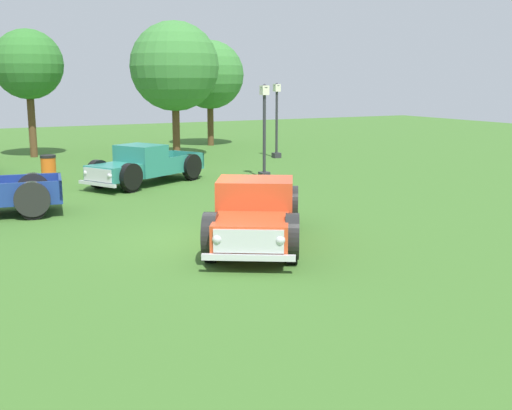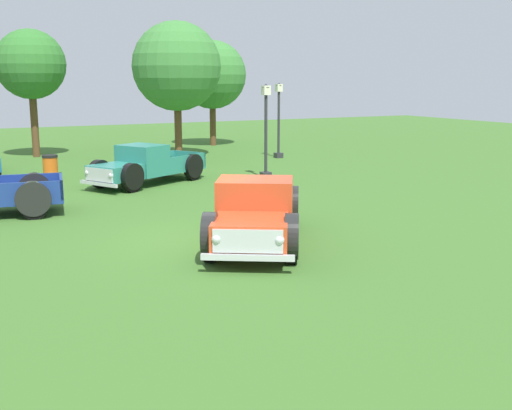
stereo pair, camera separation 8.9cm
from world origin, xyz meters
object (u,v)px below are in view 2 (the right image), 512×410
Objects in this scene: oak_tree_east at (31,65)px; oak_tree_west at (212,75)px; pickup_truck_foreground at (255,214)px; oak_tree_center at (177,67)px; lamp_post_near at (266,129)px; lamp_post_far at (279,119)px; trash_can at (50,167)px; pickup_truck_behind_left at (142,166)px.

oak_tree_east reaches higher than oak_tree_west.
oak_tree_center is at bearing 75.58° from pickup_truck_foreground.
pickup_truck_foreground is 1.46× the size of lamp_post_near.
lamp_post_far is (8.69, 14.48, 1.17)m from pickup_truck_foreground.
oak_tree_east reaches higher than pickup_truck_foreground.
lamp_post_far is 11.46m from trash_can.
lamp_post_near is 13.13m from oak_tree_west.
lamp_post_near reaches higher than pickup_truck_behind_left.
oak_tree_west reaches higher than lamp_post_near.
oak_tree_east is (0.60, 7.81, 4.03)m from trash_can.
oak_tree_east reaches higher than trash_can.
oak_tree_west is at bearing 6.45° from oak_tree_east.
lamp_post_far is 5.54m from oak_tree_center.
oak_tree_center reaches higher than lamp_post_near.
oak_tree_center is (-3.89, -4.75, 0.36)m from oak_tree_west.
oak_tree_west is at bearing 56.25° from pickup_truck_behind_left.
trash_can is (-2.74, 2.98, -0.23)m from pickup_truck_behind_left.
oak_tree_east reaches higher than lamp_post_far.
lamp_post_near is 6.62m from lamp_post_far.
lamp_post_far is 0.61× the size of oak_tree_west.
pickup_truck_foreground is at bearing -84.63° from oak_tree_east.
pickup_truck_behind_left is at bearing -78.79° from oak_tree_east.
lamp_post_near is (5.04, 8.95, 1.17)m from pickup_truck_foreground.
pickup_truck_foreground reaches higher than pickup_truck_behind_left.
lamp_post_far is 0.59× the size of oak_tree_east.
oak_tree_east is at bearing 95.37° from pickup_truck_foreground.
oak_tree_west is at bearing 93.96° from lamp_post_far.
oak_tree_west is (7.98, 11.94, 3.36)m from pickup_truck_behind_left.
trash_can is 0.14× the size of oak_tree_center.
oak_tree_west is (-0.49, 7.03, 2.14)m from lamp_post_far.
lamp_post_near is at bearing -7.36° from pickup_truck_behind_left.
trash_can is 8.81m from oak_tree_east.
lamp_post_near is 0.59× the size of oak_tree_east.
oak_tree_west reaches higher than pickup_truck_behind_left.
lamp_post_far is at bearing 59.03° from pickup_truck_foreground.
pickup_truck_foreground is 16.93m from lamp_post_far.
pickup_truck_foreground is 20.80m from oak_tree_east.
lamp_post_far reaches higher than lamp_post_near.
lamp_post_far is at bearing 56.56° from lamp_post_near.
oak_tree_center is (4.08, 7.19, 3.72)m from pickup_truck_behind_left.
trash_can is (-2.51, 12.56, -0.27)m from pickup_truck_foreground.
pickup_truck_behind_left is 4.06m from trash_can.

